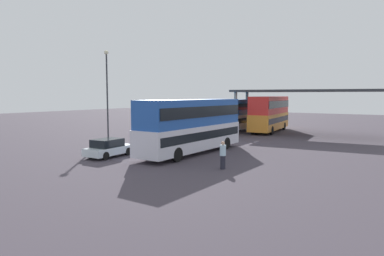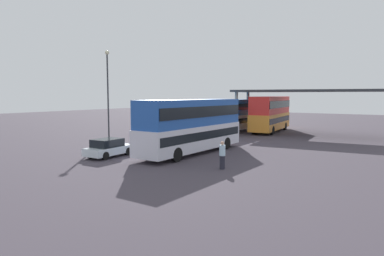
% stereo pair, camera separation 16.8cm
% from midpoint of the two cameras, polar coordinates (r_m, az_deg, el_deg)
% --- Properties ---
extents(ground_plane, '(140.00, 140.00, 0.00)m').
position_cam_midpoint_polar(ground_plane, '(25.50, -5.11, -4.85)').
color(ground_plane, '#433C46').
extents(double_decker_main, '(2.89, 11.12, 4.21)m').
position_cam_midpoint_polar(double_decker_main, '(26.83, 0.19, 0.66)').
color(double_decker_main, silver).
rests_on(double_decker_main, ground_plane).
extents(parked_hatchback, '(1.78, 3.81, 1.35)m').
position_cam_midpoint_polar(parked_hatchback, '(26.28, -13.38, -3.19)').
color(parked_hatchback, silver).
rests_on(parked_hatchback, ground_plane).
extents(double_decker_near_canopy, '(2.56, 10.40, 4.00)m').
position_cam_midpoint_polar(double_decker_near_canopy, '(42.41, 6.59, 2.24)').
color(double_decker_near_canopy, silver).
rests_on(double_decker_near_canopy, ground_plane).
extents(double_decker_mid_row, '(3.32, 10.19, 4.37)m').
position_cam_midpoint_polar(double_decker_mid_row, '(43.99, 12.90, 2.50)').
color(double_decker_mid_row, orange).
rests_on(double_decker_mid_row, ground_plane).
extents(depot_canopy, '(17.86, 6.78, 5.15)m').
position_cam_midpoint_polar(depot_canopy, '(41.02, 19.23, 5.46)').
color(depot_canopy, '#33353A').
rests_on(depot_canopy, ground_plane).
extents(lamppost_tall, '(0.44, 0.44, 9.15)m').
position_cam_midpoint_polar(lamppost_tall, '(37.39, -13.58, 6.97)').
color(lamppost_tall, '#33353A').
rests_on(lamppost_tall, ground_plane).
extents(pedestrian_waiting, '(0.38, 0.38, 1.73)m').
position_cam_midpoint_polar(pedestrian_waiting, '(21.42, 5.24, -4.48)').
color(pedestrian_waiting, '#262633').
rests_on(pedestrian_waiting, ground_plane).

